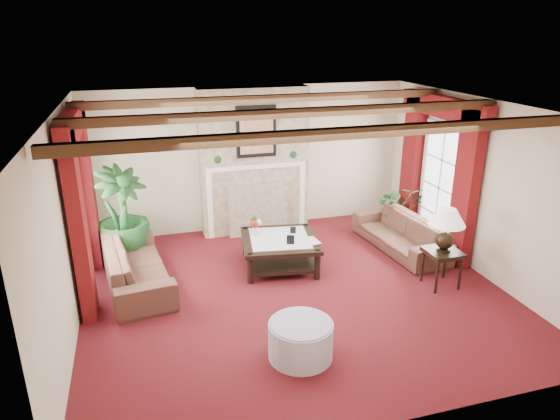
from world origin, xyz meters
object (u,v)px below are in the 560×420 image
object	(u,v)px
side_table	(441,268)
potted_palm	(124,234)
ottoman	(301,340)
coffee_table	(280,252)
sofa_right	(401,228)
sofa_left	(135,259)

from	to	relation	value
side_table	potted_palm	bearing A→B (deg)	153.23
ottoman	coffee_table	bearing A→B (deg)	79.85
coffee_table	side_table	xyz separation A→B (m)	(2.15, -1.29, 0.04)
sofa_right	potted_palm	world-z (taller)	potted_palm
potted_palm	side_table	bearing A→B (deg)	-26.77
sofa_left	side_table	xyz separation A→B (m)	(4.40, -1.32, -0.13)
potted_palm	coffee_table	distance (m)	2.62
coffee_table	ottoman	size ratio (longest dim) A/B	1.55
sofa_right	ottoman	bearing A→B (deg)	-53.15
coffee_table	side_table	bearing A→B (deg)	-22.40
side_table	coffee_table	bearing A→B (deg)	148.99
sofa_left	sofa_right	bearing A→B (deg)	-96.59
sofa_right	potted_palm	bearing A→B (deg)	-107.18
sofa_left	ottoman	bearing A→B (deg)	-149.85
sofa_right	side_table	bearing A→B (deg)	-8.77
sofa_right	coffee_table	distance (m)	2.23
ottoman	sofa_right	bearing A→B (deg)	42.61
sofa_left	coffee_table	bearing A→B (deg)	-97.83
sofa_left	coffee_table	world-z (taller)	sofa_left
potted_palm	coffee_table	xyz separation A→B (m)	(2.41, -1.01, -0.20)
sofa_right	coffee_table	size ratio (longest dim) A/B	1.72
potted_palm	coffee_table	size ratio (longest dim) A/B	1.50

